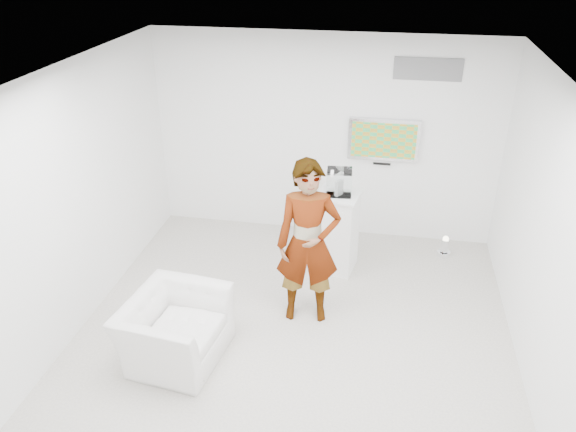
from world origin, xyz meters
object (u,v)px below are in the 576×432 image
object	(u,v)px
armchair	(175,329)
floor_uplight	(445,246)
tv	(384,140)
person	(308,243)
pedestal	(337,231)

from	to	relation	value
armchair	floor_uplight	bearing A→B (deg)	-40.98
tv	person	xyz separation A→B (m)	(-0.75, -2.14, -0.54)
floor_uplight	tv	bearing A→B (deg)	156.86
tv	person	distance (m)	2.33
pedestal	floor_uplight	xyz separation A→B (m)	(1.51, 0.59, -0.42)
tv	pedestal	world-z (taller)	tv
tv	floor_uplight	world-z (taller)	tv
person	floor_uplight	xyz separation A→B (m)	(1.74, 1.72, -0.86)
tv	floor_uplight	distance (m)	1.77
floor_uplight	armchair	bearing A→B (deg)	-138.43
tv	pedestal	xyz separation A→B (m)	(-0.52, -1.01, -0.98)
person	armchair	size ratio (longest dim) A/B	1.82
floor_uplight	person	bearing A→B (deg)	-135.29
armchair	floor_uplight	distance (m)	4.07
person	armchair	world-z (taller)	person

